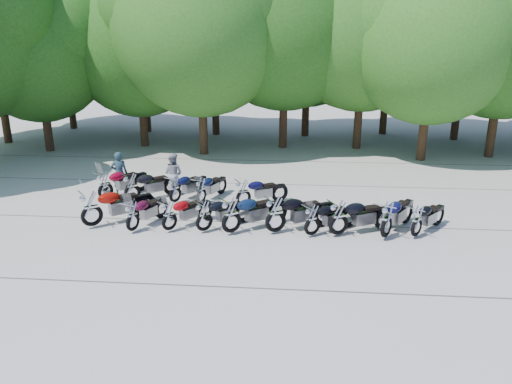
# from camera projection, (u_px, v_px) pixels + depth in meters

# --- Properties ---
(ground) EXTENTS (90.00, 90.00, 0.00)m
(ground) POSITION_uv_depth(u_px,v_px,m) (252.00, 240.00, 15.49)
(ground) COLOR gray
(ground) RESTS_ON ground
(tree_1) EXTENTS (6.97, 6.97, 8.55)m
(tree_1) POSITION_uv_depth(u_px,v_px,m) (38.00, 54.00, 25.53)
(tree_1) COLOR #3A2614
(tree_1) RESTS_ON ground
(tree_2) EXTENTS (7.31, 7.31, 8.97)m
(tree_2) POSITION_uv_depth(u_px,v_px,m) (138.00, 48.00, 26.59)
(tree_2) COLOR #3A2614
(tree_2) RESTS_ON ground
(tree_3) EXTENTS (8.70, 8.70, 10.67)m
(tree_3) POSITION_uv_depth(u_px,v_px,m) (200.00, 28.00, 24.47)
(tree_3) COLOR #3A2614
(tree_3) RESTS_ON ground
(tree_4) EXTENTS (9.13, 9.13, 11.20)m
(tree_4) POSITION_uv_depth(u_px,v_px,m) (285.00, 22.00, 25.81)
(tree_4) COLOR #3A2614
(tree_4) RESTS_ON ground
(tree_5) EXTENTS (9.04, 9.04, 11.10)m
(tree_5) POSITION_uv_depth(u_px,v_px,m) (364.00, 23.00, 25.61)
(tree_5) COLOR #3A2614
(tree_5) RESTS_ON ground
(tree_6) EXTENTS (8.00, 8.00, 9.82)m
(tree_6) POSITION_uv_depth(u_px,v_px,m) (433.00, 39.00, 23.35)
(tree_6) COLOR #3A2614
(tree_6) RESTS_ON ground
(tree_7) EXTENTS (8.79, 8.79, 10.79)m
(tree_7) POSITION_uv_depth(u_px,v_px,m) (507.00, 27.00, 23.80)
(tree_7) COLOR #3A2614
(tree_7) RESTS_ON ground
(tree_9) EXTENTS (7.59, 7.59, 9.32)m
(tree_9) POSITION_uv_depth(u_px,v_px,m) (64.00, 42.00, 31.53)
(tree_9) COLOR #3A2614
(tree_9) RESTS_ON ground
(tree_10) EXTENTS (7.78, 7.78, 9.55)m
(tree_10) POSITION_uv_depth(u_px,v_px,m) (142.00, 40.00, 30.48)
(tree_10) COLOR #3A2614
(tree_10) RESTS_ON ground
(tree_11) EXTENTS (7.56, 7.56, 9.28)m
(tree_11) POSITION_uv_depth(u_px,v_px,m) (214.00, 43.00, 29.66)
(tree_11) COLOR #3A2614
(tree_11) RESTS_ON ground
(tree_12) EXTENTS (7.88, 7.88, 9.67)m
(tree_12) POSITION_uv_depth(u_px,v_px,m) (308.00, 39.00, 29.19)
(tree_12) COLOR #3A2614
(tree_12) RESTS_ON ground
(tree_13) EXTENTS (8.31, 8.31, 10.20)m
(tree_13) POSITION_uv_depth(u_px,v_px,m) (390.00, 34.00, 29.66)
(tree_13) COLOR #3A2614
(tree_13) RESTS_ON ground
(tree_14) EXTENTS (8.02, 8.02, 9.84)m
(tree_14) POSITION_uv_depth(u_px,v_px,m) (466.00, 38.00, 28.10)
(tree_14) COLOR #3A2614
(tree_14) RESTS_ON ground
(motorcycle_0) EXTENTS (2.46, 2.19, 1.43)m
(motorcycle_0) POSITION_uv_depth(u_px,v_px,m) (91.00, 208.00, 16.25)
(motorcycle_0) COLOR #850C04
(motorcycle_0) RESTS_ON ground
(motorcycle_1) EXTENTS (1.37, 2.14, 1.16)m
(motorcycle_1) POSITION_uv_depth(u_px,v_px,m) (132.00, 215.00, 15.95)
(motorcycle_1) COLOR #40081F
(motorcycle_1) RESTS_ON ground
(motorcycle_2) EXTENTS (1.78, 2.00, 1.16)m
(motorcycle_2) POSITION_uv_depth(u_px,v_px,m) (169.00, 215.00, 15.99)
(motorcycle_2) COLOR #980509
(motorcycle_2) RESTS_ON ground
(motorcycle_3) EXTENTS (2.02, 1.90, 1.20)m
(motorcycle_3) POSITION_uv_depth(u_px,v_px,m) (204.00, 215.00, 15.93)
(motorcycle_3) COLOR black
(motorcycle_3) RESTS_ON ground
(motorcycle_4) EXTENTS (2.39, 2.08, 1.38)m
(motorcycle_4) POSITION_uv_depth(u_px,v_px,m) (231.00, 214.00, 15.73)
(motorcycle_4) COLOR #0C1A36
(motorcycle_4) RESTS_ON ground
(motorcycle_5) EXTENTS (2.56, 1.80, 1.40)m
(motorcycle_5) POSITION_uv_depth(u_px,v_px,m) (276.00, 213.00, 15.78)
(motorcycle_5) COLOR black
(motorcycle_5) RESTS_ON ground
(motorcycle_6) EXTENTS (2.08, 1.77, 1.19)m
(motorcycle_6) POSITION_uv_depth(u_px,v_px,m) (312.00, 219.00, 15.59)
(motorcycle_6) COLOR black
(motorcycle_6) RESTS_ON ground
(motorcycle_7) EXTENTS (2.45, 1.68, 1.34)m
(motorcycle_7) POSITION_uv_depth(u_px,v_px,m) (339.00, 217.00, 15.58)
(motorcycle_7) COLOR black
(motorcycle_7) RESTS_ON ground
(motorcycle_8) EXTENTS (1.90, 2.43, 1.36)m
(motorcycle_8) POSITION_uv_depth(u_px,v_px,m) (387.00, 219.00, 15.39)
(motorcycle_8) COLOR #0D0E3C
(motorcycle_8) RESTS_ON ground
(motorcycle_9) EXTENTS (1.82, 2.01, 1.18)m
(motorcycle_9) POSITION_uv_depth(u_px,v_px,m) (417.00, 220.00, 15.51)
(motorcycle_9) COLOR black
(motorcycle_9) RESTS_ON ground
(motorcycle_10) EXTENTS (1.92, 2.26, 1.29)m
(motorcycle_10) POSITION_uv_depth(u_px,v_px,m) (105.00, 185.00, 18.92)
(motorcycle_10) COLOR maroon
(motorcycle_10) RESTS_ON ground
(motorcycle_11) EXTENTS (2.20, 2.00, 1.29)m
(motorcycle_11) POSITION_uv_depth(u_px,v_px,m) (132.00, 186.00, 18.68)
(motorcycle_11) COLOR black
(motorcycle_11) RESTS_ON ground
(motorcycle_12) EXTENTS (1.60, 2.14, 1.19)m
(motorcycle_12) POSITION_uv_depth(u_px,v_px,m) (175.00, 188.00, 18.61)
(motorcycle_12) COLOR black
(motorcycle_12) RESTS_ON ground
(motorcycle_13) EXTENTS (1.35, 2.13, 1.16)m
(motorcycle_13) POSITION_uv_depth(u_px,v_px,m) (201.00, 190.00, 18.51)
(motorcycle_13) COLOR black
(motorcycle_13) RESTS_ON ground
(motorcycle_14) EXTENTS (2.12, 1.57, 1.17)m
(motorcycle_14) POSITION_uv_depth(u_px,v_px,m) (243.00, 192.00, 18.26)
(motorcycle_14) COLOR black
(motorcycle_14) RESTS_ON ground
(rider_0) EXTENTS (0.71, 0.55, 1.74)m
(rider_0) POSITION_uv_depth(u_px,v_px,m) (119.00, 173.00, 19.57)
(rider_0) COLOR #1F3741
(rider_0) RESTS_ON ground
(rider_1) EXTENTS (0.97, 0.85, 1.68)m
(rider_1) POSITION_uv_depth(u_px,v_px,m) (173.00, 174.00, 19.64)
(rider_1) COLOR #9FA0A2
(rider_1) RESTS_ON ground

